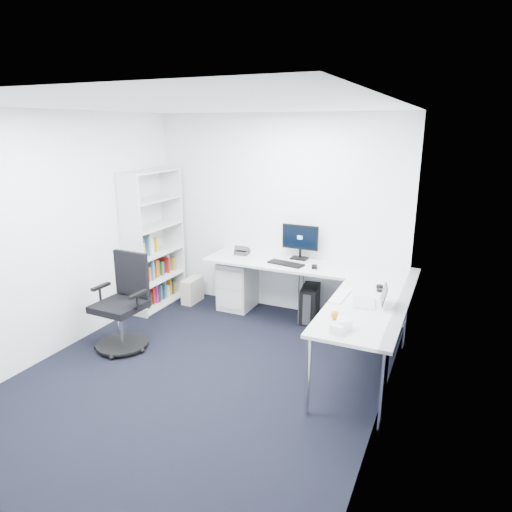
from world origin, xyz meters
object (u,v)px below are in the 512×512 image
at_px(task_chair, 119,304).
at_px(laptop, 365,293).
at_px(bookshelf, 153,240).
at_px(monitor, 300,242).
at_px(l_desk, 297,303).

xyz_separation_m(task_chair, laptop, (2.68, 0.54, 0.35)).
bearing_deg(bookshelf, task_chair, -70.92).
xyz_separation_m(bookshelf, task_chair, (0.45, -1.30, -0.42)).
relative_size(task_chair, monitor, 2.24).
distance_m(l_desk, task_chair, 2.14).
relative_size(l_desk, task_chair, 2.45).
relative_size(monitor, laptop, 1.55).
bearing_deg(laptop, l_desk, 131.40).
relative_size(l_desk, laptop, 8.49).
bearing_deg(task_chair, monitor, 51.44).
distance_m(l_desk, laptop, 1.29).
bearing_deg(l_desk, task_chair, -144.08).
relative_size(bookshelf, task_chair, 1.75).
bearing_deg(l_desk, monitor, 106.53).
height_order(task_chair, monitor, monitor).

